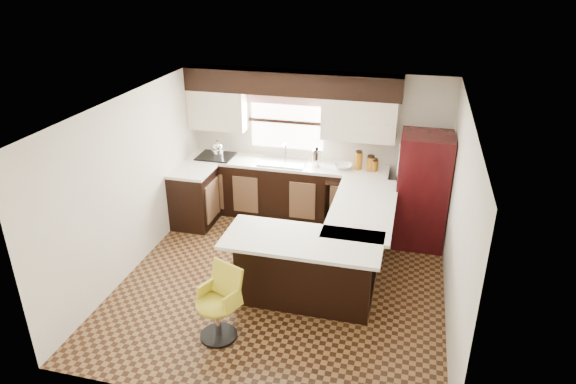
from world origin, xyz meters
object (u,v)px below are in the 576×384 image
(peninsula_long, at_px, (358,238))
(refrigerator, at_px, (422,190))
(bar_chair, at_px, (217,305))
(peninsula_return, at_px, (305,270))

(peninsula_long, relative_size, refrigerator, 1.14)
(refrigerator, distance_m, bar_chair, 3.54)
(peninsula_long, height_order, bar_chair, peninsula_long)
(peninsula_return, height_order, bar_chair, peninsula_return)
(refrigerator, height_order, bar_chair, refrigerator)
(peninsula_long, height_order, peninsula_return, same)
(peninsula_return, distance_m, bar_chair, 1.21)
(peninsula_long, bearing_deg, bar_chair, -125.39)
(refrigerator, xyz_separation_m, bar_chair, (-2.15, -2.79, -0.42))
(peninsula_return, relative_size, bar_chair, 1.88)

